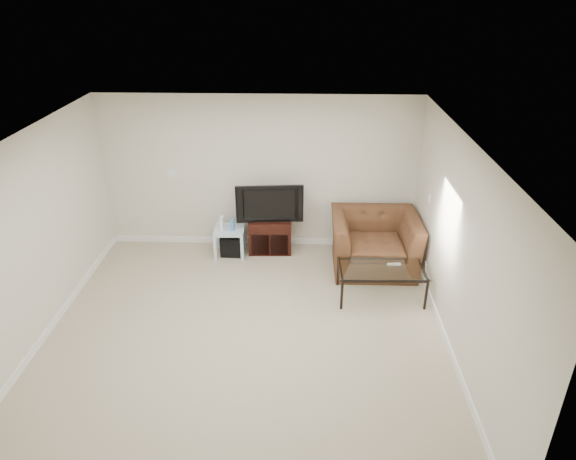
{
  "coord_description": "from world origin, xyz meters",
  "views": [
    {
      "loc": [
        0.71,
        -5.17,
        4.07
      ],
      "look_at": [
        0.5,
        1.2,
        0.9
      ],
      "focal_mm": 32.0,
      "sensor_mm": 36.0,
      "label": 1
    }
  ],
  "objects_px": {
    "side_table": "(230,241)",
    "recliner": "(375,233)",
    "television": "(269,201)",
    "subwoofer": "(232,244)",
    "tv_stand": "(270,234)",
    "coffee_table": "(381,282)"
  },
  "relations": [
    {
      "from": "subwoofer",
      "to": "recliner",
      "type": "xyz_separation_m",
      "value": [
        2.24,
        -0.34,
        0.41
      ]
    },
    {
      "from": "tv_stand",
      "to": "side_table",
      "type": "xyz_separation_m",
      "value": [
        -0.64,
        -0.17,
        -0.06
      ]
    },
    {
      "from": "television",
      "to": "coffee_table",
      "type": "xyz_separation_m",
      "value": [
        1.63,
        -1.31,
        -0.64
      ]
    },
    {
      "from": "tv_stand",
      "to": "television",
      "type": "xyz_separation_m",
      "value": [
        0.0,
        -0.03,
        0.59
      ]
    },
    {
      "from": "tv_stand",
      "to": "coffee_table",
      "type": "height_order",
      "value": "tv_stand"
    },
    {
      "from": "subwoofer",
      "to": "coffee_table",
      "type": "bearing_deg",
      "value": -27.96
    },
    {
      "from": "television",
      "to": "side_table",
      "type": "bearing_deg",
      "value": -172.78
    },
    {
      "from": "tv_stand",
      "to": "side_table",
      "type": "bearing_deg",
      "value": -167.34
    },
    {
      "from": "television",
      "to": "subwoofer",
      "type": "height_order",
      "value": "television"
    },
    {
      "from": "tv_stand",
      "to": "recliner",
      "type": "bearing_deg",
      "value": -18.8
    },
    {
      "from": "television",
      "to": "side_table",
      "type": "distance_m",
      "value": 0.92
    },
    {
      "from": "tv_stand",
      "to": "television",
      "type": "relative_size",
      "value": 0.7
    },
    {
      "from": "tv_stand",
      "to": "subwoofer",
      "type": "xyz_separation_m",
      "value": [
        -0.61,
        -0.15,
        -0.13
      ]
    },
    {
      "from": "coffee_table",
      "to": "side_table",
      "type": "bearing_deg",
      "value": 152.73
    },
    {
      "from": "tv_stand",
      "to": "subwoofer",
      "type": "relative_size",
      "value": 2.03
    },
    {
      "from": "tv_stand",
      "to": "coffee_table",
      "type": "relative_size",
      "value": 0.56
    },
    {
      "from": "side_table",
      "to": "subwoofer",
      "type": "relative_size",
      "value": 1.4
    },
    {
      "from": "recliner",
      "to": "side_table",
      "type": "bearing_deg",
      "value": 171.88
    },
    {
      "from": "subwoofer",
      "to": "tv_stand",
      "type": "bearing_deg",
      "value": 13.62
    },
    {
      "from": "side_table",
      "to": "recliner",
      "type": "relative_size",
      "value": 0.36
    },
    {
      "from": "side_table",
      "to": "recliner",
      "type": "bearing_deg",
      "value": -8.09
    },
    {
      "from": "tv_stand",
      "to": "coffee_table",
      "type": "distance_m",
      "value": 2.11
    }
  ]
}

